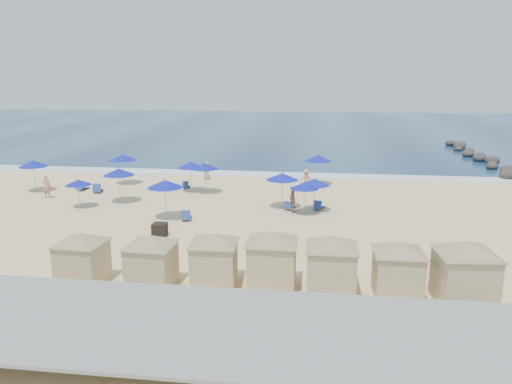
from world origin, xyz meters
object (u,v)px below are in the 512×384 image
cabana_0 (82,252)px  umbrella_5 (205,166)px  cabana_1 (151,254)px  beachgoer_1 (293,201)px  umbrella_6 (165,184)px  umbrella_4 (191,165)px  umbrella_3 (119,172)px  umbrella_10 (314,182)px  rock_jetty (484,159)px  cabana_5 (398,262)px  beachgoer_2 (306,179)px  cabana_3 (272,251)px  umbrella_7 (304,186)px  cabana_2 (214,252)px  umbrella_0 (33,164)px  cabana_6 (466,264)px  cabana_4 (332,257)px  umbrella_1 (78,182)px  umbrella_9 (282,177)px  beachgoer_3 (207,170)px  umbrella_2 (123,157)px  umbrella_8 (318,158)px  beachgoer_0 (47,187)px  trash_bin (160,230)px

cabana_0 → umbrella_5: bearing=85.4°
umbrella_5 → cabana_1: bearing=-84.3°
beachgoer_1 → umbrella_6: bearing=85.1°
umbrella_4 → umbrella_3: bearing=-137.4°
umbrella_10 → rock_jetty: bearing=51.1°
cabana_5 → beachgoer_2: cabana_5 is taller
cabana_0 → cabana_3: cabana_3 is taller
umbrella_4 → umbrella_7: bearing=-30.8°
umbrella_6 → cabana_2: bearing=-61.6°
cabana_1 → umbrella_0: (-15.21, 16.33, 0.74)m
cabana_6 → beachgoer_1: cabana_6 is taller
cabana_4 → umbrella_1: cabana_4 is taller
umbrella_9 → umbrella_5: bearing=149.5°
rock_jetty → beachgoer_1: 28.83m
cabana_3 → umbrella_0: (-20.40, 15.61, 0.63)m
umbrella_4 → beachgoer_1: size_ratio=1.54×
cabana_6 → umbrella_4: (-15.90, 17.79, 0.48)m
umbrella_4 → umbrella_6: bearing=-87.7°
umbrella_6 → beachgoer_3: bearing=90.9°
umbrella_2 → umbrella_3: bearing=-70.6°
rock_jetty → beachgoer_3: 29.44m
umbrella_4 → beachgoer_1: 9.83m
cabana_0 → umbrella_8: bearing=65.1°
cabana_3 → beachgoer_3: (-7.98, 21.84, -0.76)m
umbrella_3 → beachgoer_3: 9.82m
cabana_5 → beachgoer_3: bearing=120.9°
umbrella_1 → beachgoer_0: 4.42m
cabana_5 → umbrella_0: (-25.67, 15.90, 0.72)m
umbrella_2 → beachgoer_3: 7.18m
cabana_4 → beachgoer_1: (-2.35, 12.28, -0.78)m
umbrella_2 → umbrella_7: size_ratio=1.17×
umbrella_1 → umbrella_10: umbrella_10 is taller
rock_jetty → umbrella_6: 36.18m
umbrella_6 → beachgoer_3: 12.41m
umbrella_2 → cabana_2: bearing=-58.2°
umbrella_4 → cabana_4: bearing=-58.6°
umbrella_5 → umbrella_7: (7.88, -5.12, -0.19)m
rock_jetty → beachgoer_1: beachgoer_1 is taller
umbrella_4 → cabana_5: bearing=-52.5°
umbrella_2 → trash_bin: bearing=-60.6°
cabana_1 → umbrella_4: (-2.89, 17.83, 0.67)m
cabana_4 → umbrella_4: bearing=121.4°
cabana_2 → beachgoer_2: (3.39, 19.17, -0.64)m
beachgoer_0 → beachgoer_2: size_ratio=1.04×
cabana_5 → umbrella_0: bearing=148.2°
umbrella_2 → umbrella_9: umbrella_2 is taller
cabana_0 → umbrella_8: (10.09, 21.68, 0.80)m
cabana_6 → umbrella_7: (-6.86, 12.41, 0.27)m
cabana_4 → umbrella_9: 13.81m
umbrella_2 → umbrella_0: bearing=-149.5°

